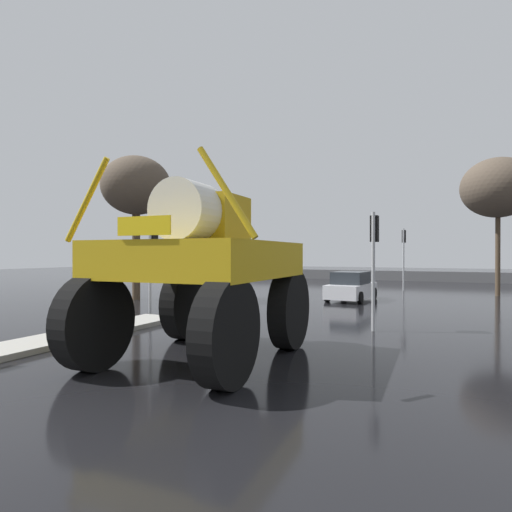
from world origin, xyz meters
TOP-DOWN VIEW (x-y plane):
  - ground_plane at (0.00, 18.00)m, footprint 120.00×120.00m
  - median_island at (-3.75, 6.07)m, footprint 1.53×8.51m
  - oversize_sprayer at (0.87, 5.82)m, footprint 4.44×5.74m
  - sedan_ahead at (1.24, 19.84)m, footprint 2.12×4.22m
  - traffic_signal_near_left at (-4.96, 11.27)m, footprint 0.24×0.54m
  - traffic_signal_near_right at (3.88, 11.27)m, footprint 0.24×0.54m
  - traffic_signal_far_left at (3.06, 27.43)m, footprint 0.24×0.55m
  - bare_tree_left at (-9.29, 15.30)m, footprint 3.68×3.68m
  - bare_tree_right at (8.44, 25.78)m, footprint 4.09×4.09m
  - roadside_barrier at (0.00, 38.35)m, footprint 27.35×0.24m

SIDE VIEW (x-z plane):
  - ground_plane at x=0.00m, z-range 0.00..0.00m
  - median_island at x=-3.75m, z-range 0.00..0.15m
  - roadside_barrier at x=0.00m, z-range 0.00..0.90m
  - sedan_ahead at x=1.24m, z-range -0.05..1.47m
  - oversize_sprayer at x=0.87m, z-range -0.12..4.30m
  - traffic_signal_near_right at x=3.88m, z-range 0.87..4.64m
  - traffic_signal_near_left at x=-4.96m, z-range 0.89..4.76m
  - traffic_signal_far_left at x=3.06m, z-range 0.95..5.10m
  - bare_tree_left at x=-9.29m, z-range 2.21..9.90m
  - bare_tree_right at x=8.44m, z-range 2.26..10.31m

